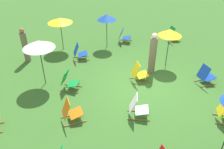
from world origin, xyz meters
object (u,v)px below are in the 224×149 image
object	(u,v)px
deckchair_5	(79,52)
person_1	(153,54)
deckchair_10	(206,76)
umbrella_1	(38,44)
deckchair_0	(69,81)
umbrella_3	(170,33)
umbrella_0	(107,17)
deckchair_7	(137,107)
deckchair_12	(139,73)
umbrella_2	(60,20)
deckchair_8	(71,112)
person_0	(25,46)
deckchair_9	(124,36)
deckchair_1	(173,35)

from	to	relation	value
deckchair_5	person_1	world-z (taller)	person_1
deckchair_10	umbrella_1	xyz separation A→B (m)	(0.34, 6.57, 1.39)
deckchair_0	umbrella_3	bearing A→B (deg)	-52.87
umbrella_0	deckchair_7	bearing A→B (deg)	-171.31
deckchair_12	umbrella_2	bearing A→B (deg)	38.55
umbrella_1	umbrella_3	world-z (taller)	umbrella_1
deckchair_8	umbrella_1	bearing A→B (deg)	12.55
umbrella_0	umbrella_1	bearing A→B (deg)	141.71
deckchair_8	umbrella_2	size ratio (longest dim) A/B	0.51
deckchair_0	deckchair_5	world-z (taller)	same
deckchair_12	person_1	size ratio (longest dim) A/B	0.45
deckchair_7	deckchair_5	bearing A→B (deg)	35.75
deckchair_12	person_0	bearing A→B (deg)	59.49
deckchair_12	umbrella_1	size ratio (longest dim) A/B	0.43
person_1	deckchair_9	bearing A→B (deg)	-93.13
deckchair_5	person_1	bearing A→B (deg)	-123.99
umbrella_2	deckchair_8	bearing A→B (deg)	-169.99
deckchair_7	umbrella_3	world-z (taller)	umbrella_3
deckchair_0	deckchair_5	bearing A→B (deg)	10.39
umbrella_0	person_0	world-z (taller)	umbrella_0
deckchair_0	deckchair_10	xyz separation A→B (m)	(0.11, -5.52, 0.00)
deckchair_10	umbrella_3	bearing A→B (deg)	22.79
deckchair_1	umbrella_1	xyz separation A→B (m)	(-3.91, 6.40, 1.39)
umbrella_3	deckchair_1	bearing A→B (deg)	-21.33
deckchair_1	deckchair_7	bearing A→B (deg)	141.82
deckchair_1	deckchair_5	world-z (taller)	same
deckchair_0	deckchair_8	world-z (taller)	same
deckchair_9	umbrella_3	distance (m)	3.42
deckchair_1	umbrella_1	bearing A→B (deg)	108.76
umbrella_0	umbrella_3	bearing A→B (deg)	-129.16
person_0	person_1	size ratio (longest dim) A/B	0.90
umbrella_3	person_1	world-z (taller)	person_1
deckchair_1	umbrella_3	bearing A→B (deg)	145.96
deckchair_0	person_0	distance (m)	3.31
umbrella_0	deckchair_12	bearing A→B (deg)	-160.23
deckchair_0	umbrella_2	bearing A→B (deg)	27.18
deckchair_7	deckchair_8	bearing A→B (deg)	100.24
deckchair_1	person_0	world-z (taller)	person_0
deckchair_8	umbrella_3	bearing A→B (deg)	-66.86
deckchair_1	person_1	bearing A→B (deg)	137.79
deckchair_10	deckchair_8	bearing A→B (deg)	93.93
deckchair_9	person_0	size ratio (longest dim) A/B	0.51
deckchair_0	umbrella_1	size ratio (longest dim) A/B	0.45
deckchair_10	deckchair_12	bearing A→B (deg)	67.09
deckchair_0	umbrella_0	size ratio (longest dim) A/B	0.49
deckchair_10	person_1	world-z (taller)	person_1
umbrella_0	umbrella_1	distance (m)	4.30
umbrella_0	umbrella_1	xyz separation A→B (m)	(-3.37, 2.66, 0.14)
deckchair_1	deckchair_8	size ratio (longest dim) A/B	0.98
umbrella_2	person_1	bearing A→B (deg)	-121.48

